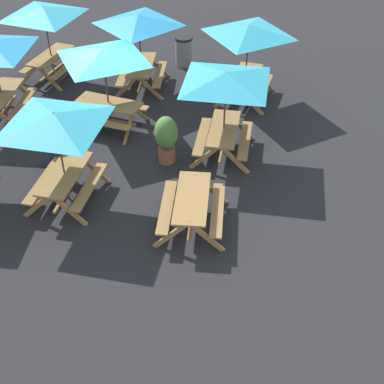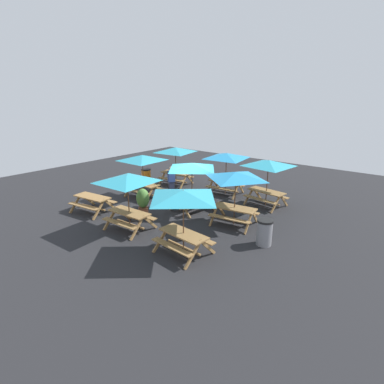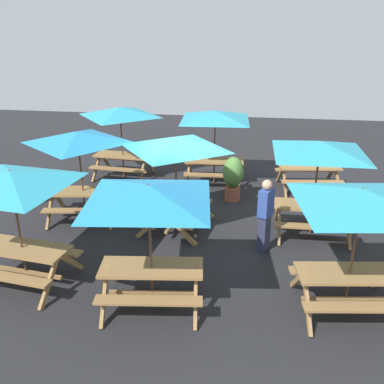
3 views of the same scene
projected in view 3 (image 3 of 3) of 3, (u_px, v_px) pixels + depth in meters
ground_plane at (190, 224)px, 10.77m from camera, size 27.01×27.01×0.00m
picnic_table_0 at (120, 117)px, 13.36m from camera, size 2.16×2.16×2.34m
picnic_table_1 at (176, 150)px, 9.90m from camera, size 2.27×2.27×2.34m
picnic_table_2 at (309, 172)px, 12.81m from camera, size 1.97×1.74×0.81m
picnic_table_3 at (319, 154)px, 9.56m from camera, size 2.83×2.83×2.34m
picnic_table_4 at (215, 121)px, 12.84m from camera, size 2.82×2.82×2.34m
picnic_table_5 at (12, 187)px, 7.66m from camera, size 2.80×2.80×2.34m
picnic_table_6 at (149, 202)px, 7.01m from camera, size 2.81×2.81×2.34m
picnic_table_7 at (361, 207)px, 6.84m from camera, size 2.80×2.80×2.34m
picnic_table_8 at (78, 144)px, 10.40m from camera, size 2.27×2.27×2.34m
trash_bin_gray at (34, 184)px, 12.03m from camera, size 0.59×0.59×0.98m
potted_plant_0 at (233, 177)px, 12.00m from camera, size 0.58×0.58×1.28m
person_standing at (265, 214)px, 9.22m from camera, size 0.36×0.42×1.67m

